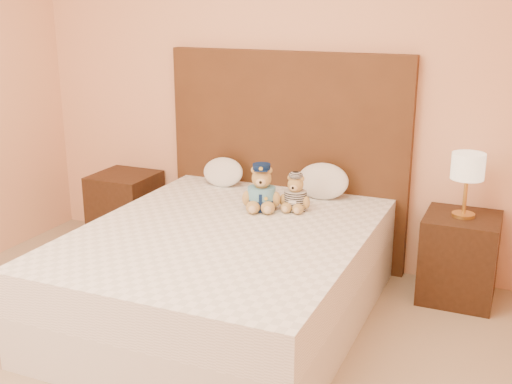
{
  "coord_description": "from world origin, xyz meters",
  "views": [
    {
      "loc": [
        1.56,
        -1.95,
        1.84
      ],
      "look_at": [
        0.09,
        1.45,
        0.72
      ],
      "focal_mm": 45.0,
      "sensor_mm": 36.0,
      "label": 1
    }
  ],
  "objects_px": {
    "nightstand_left": "(126,208)",
    "teddy_police": "(262,187)",
    "lamp": "(468,170)",
    "nightstand_right": "(459,258)",
    "teddy_prisoner": "(295,192)",
    "pillow_right": "(323,179)",
    "pillow_left": "(223,171)",
    "bed": "(225,273)"
  },
  "relations": [
    {
      "from": "teddy_police",
      "to": "teddy_prisoner",
      "type": "relative_size",
      "value": 1.27
    },
    {
      "from": "bed",
      "to": "nightstand_left",
      "type": "distance_m",
      "value": 1.48
    },
    {
      "from": "nightstand_left",
      "to": "teddy_police",
      "type": "height_order",
      "value": "teddy_police"
    },
    {
      "from": "teddy_police",
      "to": "pillow_left",
      "type": "height_order",
      "value": "teddy_police"
    },
    {
      "from": "bed",
      "to": "nightstand_left",
      "type": "xyz_separation_m",
      "value": [
        -1.25,
        0.8,
        -0.0
      ]
    },
    {
      "from": "nightstand_left",
      "to": "nightstand_right",
      "type": "xyz_separation_m",
      "value": [
        2.5,
        0.0,
        0.0
      ]
    },
    {
      "from": "lamp",
      "to": "pillow_left",
      "type": "relative_size",
      "value": 1.3
    },
    {
      "from": "pillow_left",
      "to": "pillow_right",
      "type": "distance_m",
      "value": 0.74
    },
    {
      "from": "nightstand_left",
      "to": "nightstand_right",
      "type": "height_order",
      "value": "same"
    },
    {
      "from": "nightstand_right",
      "to": "pillow_right",
      "type": "xyz_separation_m",
      "value": [
        -0.92,
        0.03,
        0.4
      ]
    },
    {
      "from": "lamp",
      "to": "teddy_prisoner",
      "type": "xyz_separation_m",
      "value": [
        -1.0,
        -0.3,
        -0.18
      ]
    },
    {
      "from": "lamp",
      "to": "pillow_left",
      "type": "bearing_deg",
      "value": 178.97
    },
    {
      "from": "pillow_left",
      "to": "pillow_right",
      "type": "relative_size",
      "value": 0.86
    },
    {
      "from": "nightstand_right",
      "to": "lamp",
      "type": "xyz_separation_m",
      "value": [
        -0.0,
        0.0,
        0.57
      ]
    },
    {
      "from": "bed",
      "to": "teddy_police",
      "type": "xyz_separation_m",
      "value": [
        0.05,
        0.43,
        0.42
      ]
    },
    {
      "from": "nightstand_right",
      "to": "teddy_prisoner",
      "type": "bearing_deg",
      "value": -163.38
    },
    {
      "from": "teddy_prisoner",
      "to": "lamp",
      "type": "bearing_deg",
      "value": 12.48
    },
    {
      "from": "lamp",
      "to": "pillow_right",
      "type": "height_order",
      "value": "lamp"
    },
    {
      "from": "nightstand_right",
      "to": "teddy_police",
      "type": "distance_m",
      "value": 1.32
    },
    {
      "from": "nightstand_left",
      "to": "pillow_left",
      "type": "relative_size",
      "value": 1.79
    },
    {
      "from": "nightstand_right",
      "to": "pillow_left",
      "type": "relative_size",
      "value": 1.79
    },
    {
      "from": "nightstand_left",
      "to": "teddy_prisoner",
      "type": "distance_m",
      "value": 1.58
    },
    {
      "from": "nightstand_right",
      "to": "pillow_left",
      "type": "xyz_separation_m",
      "value": [
        -1.67,
        0.03,
        0.38
      ]
    },
    {
      "from": "lamp",
      "to": "nightstand_right",
      "type": "bearing_deg",
      "value": 0.0
    },
    {
      "from": "lamp",
      "to": "pillow_left",
      "type": "distance_m",
      "value": 1.68
    },
    {
      "from": "teddy_prisoner",
      "to": "pillow_left",
      "type": "distance_m",
      "value": 0.75
    },
    {
      "from": "teddy_prisoner",
      "to": "bed",
      "type": "bearing_deg",
      "value": -120.95
    },
    {
      "from": "bed",
      "to": "lamp",
      "type": "xyz_separation_m",
      "value": [
        1.25,
        0.8,
        0.57
      ]
    },
    {
      "from": "nightstand_left",
      "to": "nightstand_right",
      "type": "relative_size",
      "value": 1.0
    },
    {
      "from": "teddy_prisoner",
      "to": "nightstand_left",
      "type": "bearing_deg",
      "value": 164.68
    },
    {
      "from": "bed",
      "to": "pillow_right",
      "type": "distance_m",
      "value": 0.98
    },
    {
      "from": "nightstand_left",
      "to": "teddy_police",
      "type": "bearing_deg",
      "value": -15.96
    },
    {
      "from": "teddy_prisoner",
      "to": "pillow_right",
      "type": "xyz_separation_m",
      "value": [
        0.07,
        0.33,
        0.01
      ]
    },
    {
      "from": "pillow_right",
      "to": "nightstand_right",
      "type": "bearing_deg",
      "value": -1.87
    },
    {
      "from": "nightstand_left",
      "to": "teddy_police",
      "type": "distance_m",
      "value": 1.42
    },
    {
      "from": "bed",
      "to": "teddy_police",
      "type": "distance_m",
      "value": 0.6
    },
    {
      "from": "teddy_prisoner",
      "to": "pillow_right",
      "type": "height_order",
      "value": "pillow_right"
    },
    {
      "from": "bed",
      "to": "nightstand_right",
      "type": "xyz_separation_m",
      "value": [
        1.25,
        0.8,
        -0.0
      ]
    },
    {
      "from": "nightstand_left",
      "to": "pillow_right",
      "type": "height_order",
      "value": "pillow_right"
    },
    {
      "from": "nightstand_left",
      "to": "teddy_prisoner",
      "type": "relative_size",
      "value": 2.35
    },
    {
      "from": "lamp",
      "to": "teddy_prisoner",
      "type": "bearing_deg",
      "value": -163.38
    },
    {
      "from": "pillow_left",
      "to": "nightstand_right",
      "type": "bearing_deg",
      "value": -1.03
    }
  ]
}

